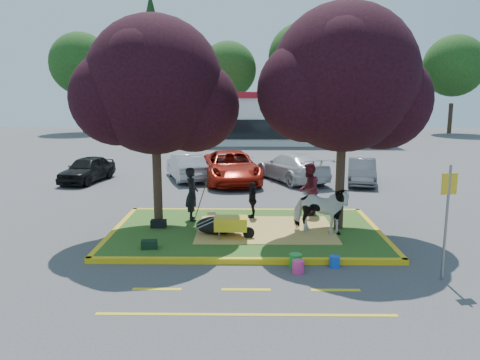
{
  "coord_description": "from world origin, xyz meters",
  "views": [
    {
      "loc": [
        -0.01,
        -14.02,
        4.34
      ],
      "look_at": [
        -0.2,
        0.5,
        1.62
      ],
      "focal_mm": 35.0,
      "sensor_mm": 36.0,
      "label": 1
    }
  ],
  "objects_px": {
    "wheelbarrow": "(231,224)",
    "car_black": "(87,169)",
    "calf": "(216,225)",
    "bucket_green": "(296,261)",
    "bucket_blue": "(335,262)",
    "car_silver": "(186,166)",
    "sign_post": "(447,209)",
    "bucket_pink": "(298,267)",
    "cow": "(320,210)",
    "handler": "(192,194)"
  },
  "relations": [
    {
      "from": "handler",
      "to": "calf",
      "type": "bearing_deg",
      "value": -163.71
    },
    {
      "from": "bucket_blue",
      "to": "cow",
      "type": "bearing_deg",
      "value": 90.53
    },
    {
      "from": "sign_post",
      "to": "wheelbarrow",
      "type": "bearing_deg",
      "value": 140.3
    },
    {
      "from": "bucket_pink",
      "to": "car_black",
      "type": "relative_size",
      "value": 0.08
    },
    {
      "from": "handler",
      "to": "wheelbarrow",
      "type": "distance_m",
      "value": 2.46
    },
    {
      "from": "car_black",
      "to": "sign_post",
      "type": "bearing_deg",
      "value": -33.39
    },
    {
      "from": "bucket_pink",
      "to": "car_black",
      "type": "bearing_deg",
      "value": 127.75
    },
    {
      "from": "handler",
      "to": "car_black",
      "type": "distance_m",
      "value": 9.64
    },
    {
      "from": "calf",
      "to": "car_silver",
      "type": "relative_size",
      "value": 0.3
    },
    {
      "from": "handler",
      "to": "bucket_pink",
      "type": "relative_size",
      "value": 5.67
    },
    {
      "from": "handler",
      "to": "car_black",
      "type": "relative_size",
      "value": 0.48
    },
    {
      "from": "handler",
      "to": "sign_post",
      "type": "bearing_deg",
      "value": -139.76
    },
    {
      "from": "handler",
      "to": "car_silver",
      "type": "distance_m",
      "value": 8.34
    },
    {
      "from": "wheelbarrow",
      "to": "car_black",
      "type": "distance_m",
      "value": 12.05
    },
    {
      "from": "wheelbarrow",
      "to": "sign_post",
      "type": "bearing_deg",
      "value": -26.57
    },
    {
      "from": "wheelbarrow",
      "to": "bucket_blue",
      "type": "distance_m",
      "value": 3.29
    },
    {
      "from": "wheelbarrow",
      "to": "bucket_pink",
      "type": "xyz_separation_m",
      "value": [
        1.71,
        -2.25,
        -0.44
      ]
    },
    {
      "from": "sign_post",
      "to": "car_silver",
      "type": "relative_size",
      "value": 0.68
    },
    {
      "from": "calf",
      "to": "sign_post",
      "type": "bearing_deg",
      "value": -51.17
    },
    {
      "from": "bucket_green",
      "to": "car_black",
      "type": "xyz_separation_m",
      "value": [
        -9.08,
        11.38,
        0.46
      ]
    },
    {
      "from": "cow",
      "to": "car_black",
      "type": "distance_m",
      "value": 13.53
    },
    {
      "from": "calf",
      "to": "cow",
      "type": "bearing_deg",
      "value": -21.82
    },
    {
      "from": "calf",
      "to": "bucket_blue",
      "type": "xyz_separation_m",
      "value": [
        3.12,
        -2.31,
        -0.27
      ]
    },
    {
      "from": "bucket_green",
      "to": "bucket_blue",
      "type": "distance_m",
      "value": 0.98
    },
    {
      "from": "handler",
      "to": "car_silver",
      "type": "xyz_separation_m",
      "value": [
        -1.24,
        8.23,
        -0.37
      ]
    },
    {
      "from": "bucket_green",
      "to": "bucket_pink",
      "type": "bearing_deg",
      "value": -86.43
    },
    {
      "from": "wheelbarrow",
      "to": "car_black",
      "type": "xyz_separation_m",
      "value": [
        -7.4,
        9.51,
        0.04
      ]
    },
    {
      "from": "handler",
      "to": "bucket_blue",
      "type": "bearing_deg",
      "value": -147.78
    },
    {
      "from": "cow",
      "to": "bucket_pink",
      "type": "distance_m",
      "value": 2.95
    },
    {
      "from": "calf",
      "to": "bucket_green",
      "type": "xyz_separation_m",
      "value": [
        2.14,
        -2.31,
        -0.24
      ]
    },
    {
      "from": "cow",
      "to": "car_silver",
      "type": "height_order",
      "value": "cow"
    },
    {
      "from": "cow",
      "to": "bucket_pink",
      "type": "bearing_deg",
      "value": -175.96
    },
    {
      "from": "car_silver",
      "to": "bucket_pink",
      "type": "bearing_deg",
      "value": 90.63
    },
    {
      "from": "calf",
      "to": "wheelbarrow",
      "type": "distance_m",
      "value": 0.66
    },
    {
      "from": "sign_post",
      "to": "bucket_blue",
      "type": "bearing_deg",
      "value": 150.16
    },
    {
      "from": "cow",
      "to": "bucket_pink",
      "type": "relative_size",
      "value": 5.63
    },
    {
      "from": "cow",
      "to": "calf",
      "type": "relative_size",
      "value": 1.44
    },
    {
      "from": "wheelbarrow",
      "to": "bucket_pink",
      "type": "relative_size",
      "value": 5.45
    },
    {
      "from": "calf",
      "to": "bucket_green",
      "type": "bearing_deg",
      "value": -69.21
    },
    {
      "from": "sign_post",
      "to": "car_silver",
      "type": "bearing_deg",
      "value": 108.58
    },
    {
      "from": "bucket_green",
      "to": "car_black",
      "type": "relative_size",
      "value": 0.09
    },
    {
      "from": "sign_post",
      "to": "handler",
      "type": "bearing_deg",
      "value": 131.98
    },
    {
      "from": "bucket_blue",
      "to": "car_silver",
      "type": "relative_size",
      "value": 0.07
    },
    {
      "from": "car_black",
      "to": "car_silver",
      "type": "xyz_separation_m",
      "value": [
        4.79,
        0.72,
        0.03
      ]
    },
    {
      "from": "sign_post",
      "to": "car_black",
      "type": "bearing_deg",
      "value": 123.54
    },
    {
      "from": "handler",
      "to": "bucket_green",
      "type": "bearing_deg",
      "value": -155.7
    },
    {
      "from": "wheelbarrow",
      "to": "handler",
      "type": "bearing_deg",
      "value": 125.25
    },
    {
      "from": "bucket_pink",
      "to": "car_silver",
      "type": "xyz_separation_m",
      "value": [
        -4.32,
        12.49,
        0.51
      ]
    },
    {
      "from": "cow",
      "to": "bucket_green",
      "type": "bearing_deg",
      "value": -179.31
    },
    {
      "from": "calf",
      "to": "car_black",
      "type": "height_order",
      "value": "car_black"
    }
  ]
}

